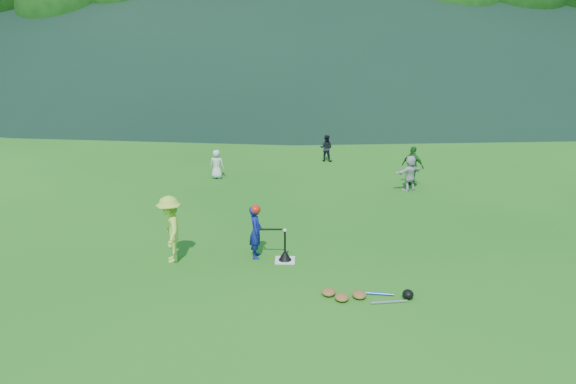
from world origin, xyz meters
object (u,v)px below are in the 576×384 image
(home_plate, at_px, (285,260))
(batter_child, at_px, (256,232))
(fielder_a, at_px, (217,164))
(fielder_b, at_px, (326,148))
(fielder_d, at_px, (410,173))
(fielder_c, at_px, (413,166))
(batting_tee, at_px, (285,255))
(equipment_pile, at_px, (359,295))
(adult_coach, at_px, (170,229))

(home_plate, xyz_separation_m, batter_child, (-0.67, 0.20, 0.61))
(fielder_a, xyz_separation_m, fielder_b, (3.94, 2.75, 0.02))
(home_plate, distance_m, fielder_d, 7.03)
(fielder_c, distance_m, batting_tee, 7.62)
(home_plate, height_order, batter_child, batter_child)
(equipment_pile, bearing_deg, adult_coach, 157.20)
(home_plate, height_order, fielder_c, fielder_c)
(batting_tee, bearing_deg, batter_child, 163.70)
(fielder_b, height_order, equipment_pile, fielder_b)
(equipment_pile, bearing_deg, fielder_d, 73.00)
(fielder_b, height_order, batting_tee, fielder_b)
(fielder_c, bearing_deg, batting_tee, 96.07)
(home_plate, xyz_separation_m, fielder_c, (4.05, 6.43, 0.66))
(home_plate, distance_m, equipment_pile, 2.35)
(fielder_a, height_order, equipment_pile, fielder_a)
(adult_coach, bearing_deg, equipment_pile, 52.26)
(adult_coach, xyz_separation_m, fielder_d, (6.44, 5.92, -0.18))
(batter_child, bearing_deg, batting_tee, -108.86)
(batter_child, distance_m, fielder_d, 7.25)
(batting_tee, bearing_deg, adult_coach, -178.45)
(fielder_c, xyz_separation_m, fielder_d, (-0.19, -0.58, -0.09))
(home_plate, relative_size, batter_child, 0.36)
(fielder_a, distance_m, fielder_c, 6.73)
(fielder_c, relative_size, batting_tee, 1.97)
(fielder_c, bearing_deg, fielder_d, 110.12)
(fielder_a, relative_size, fielder_b, 0.97)
(adult_coach, bearing_deg, fielder_c, 119.51)
(batter_child, bearing_deg, fielder_a, 13.02)
(batter_child, relative_size, fielder_b, 1.18)
(fielder_c, height_order, fielder_d, fielder_c)
(fielder_b, bearing_deg, batter_child, 94.94)
(adult_coach, height_order, fielder_a, adult_coach)
(fielder_a, bearing_deg, fielder_c, -177.40)
(fielder_b, bearing_deg, batting_tee, 98.94)
(home_plate, xyz_separation_m, adult_coach, (-2.58, -0.07, 0.76))
(home_plate, height_order, equipment_pile, equipment_pile)
(batter_child, height_order, fielder_a, batter_child)
(batting_tee, bearing_deg, home_plate, 0.00)
(batting_tee, bearing_deg, fielder_a, 110.04)
(fielder_b, relative_size, fielder_c, 0.79)
(fielder_b, relative_size, fielder_d, 0.91)
(adult_coach, distance_m, fielder_b, 10.76)
(equipment_pile, bearing_deg, batter_child, 137.83)
(adult_coach, bearing_deg, home_plate, 76.61)
(batting_tee, relative_size, equipment_pile, 0.38)
(adult_coach, distance_m, fielder_c, 9.29)
(fielder_a, height_order, fielder_b, fielder_b)
(batter_child, relative_size, fielder_c, 0.93)
(fielder_c, bearing_deg, batter_child, 91.11)
(adult_coach, height_order, fielder_c, adult_coach)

